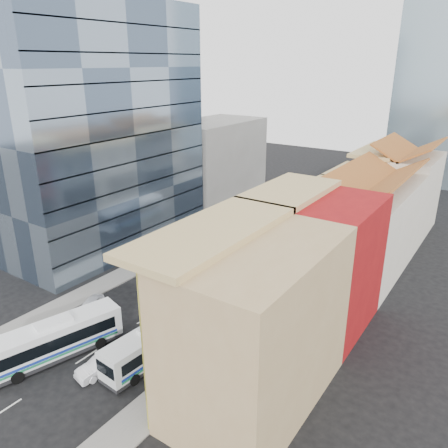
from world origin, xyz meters
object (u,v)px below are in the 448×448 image
Objects in this scene: shophouse_tan at (258,326)px; bus_left_near at (56,338)px; sedan_right at (103,364)px; bus_left_far at (231,237)px; bus_right at (155,341)px; office_tower at (100,131)px; sedan_left at (90,306)px.

shophouse_tan is 1.29× the size of bus_left_near.
sedan_right is (-11.37, -4.49, -5.29)m from shophouse_tan.
bus_left_far is 2.67× the size of sedan_right.
shophouse_tan is 10.15m from bus_right.
bus_left_far is at bearing 105.79° from bus_left_near.
bus_right is at bearing 48.43° from bus_left_near.
office_tower is 7.52× the size of sedan_left.
office_tower is at bearing 150.27° from bus_right.
bus_right is (7.02, -21.91, -0.24)m from bus_left_far.
bus_left_near is at bearing -86.55° from sedan_left.
shophouse_tan is 19.95m from sedan_left.
shophouse_tan is 13.32m from sedan_right.
bus_left_near is 2.72× the size of sedan_left.
bus_right reaches higher than sedan_right.
sedan_right is (7.85, -5.28, 0.03)m from sedan_left.
bus_left_near is at bearing -142.71° from bus_right.
office_tower is 2.62× the size of bus_left_far.
bus_left_far is at bearing 112.13° from bus_right.
bus_right is 4.41m from sedan_right.
bus_left_near is at bearing -159.41° from sedan_right.
bus_left_far is at bearing 25.50° from office_tower.
shophouse_tan reaches higher than bus_left_near.
bus_left_far is at bearing 111.57° from sedan_right.
office_tower is (-31.00, 14.00, 9.00)m from shophouse_tan.
office_tower is at bearing 155.70° from shophouse_tan.
bus_left_near is (-16.00, -5.28, -4.26)m from shophouse_tan.
bus_right is at bearing -33.47° from sedan_left.
bus_left_far is 1.15× the size of bus_right.
bus_left_far is 20.57m from sedan_left.
shophouse_tan is at bearing -26.80° from sedan_left.
sedan_left is at bearing 177.65° from shophouse_tan.
sedan_left is at bearing 175.34° from bus_right.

